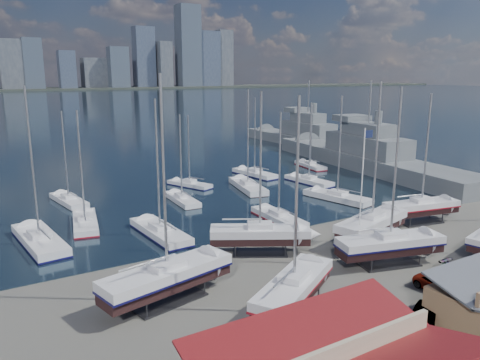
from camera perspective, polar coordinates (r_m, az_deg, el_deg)
ground at (r=49.72m, az=14.43°, el=-8.88°), size 1400.00×1400.00×0.00m
water at (r=344.03m, az=-25.84°, el=8.47°), size 1400.00×600.00×0.40m
sailboat_cradle_0 at (r=38.70m, az=-8.85°, el=-11.52°), size 11.71×5.50×18.08m
sailboat_cradle_1 at (r=36.88m, az=6.60°, el=-12.85°), size 10.32×7.71×16.57m
sailboat_cradle_2 at (r=47.97m, az=2.44°, el=-6.61°), size 10.13×7.44×16.39m
sailboat_cradle_3 at (r=47.44m, az=17.82°, el=-7.43°), size 10.95×5.61×16.96m
sailboat_cradle_4 at (r=53.02m, az=15.78°, el=-5.14°), size 11.06×5.50×17.29m
sailboat_cradle_6 at (r=61.85m, az=21.24°, el=-3.06°), size 10.14×4.62×15.83m
sailboat_moored_0 at (r=55.19m, az=-23.20°, el=-7.00°), size 4.48×12.12×17.71m
sailboat_moored_1 at (r=59.94m, az=-18.34°, el=-5.08°), size 4.62×10.13×14.62m
sailboat_moored_2 at (r=71.10m, az=-20.15°, el=-2.44°), size 3.83×9.36×13.72m
sailboat_moored_3 at (r=54.32m, az=-9.70°, el=-6.43°), size 3.68×10.99×16.18m
sailboat_moored_4 at (r=67.83m, az=-7.09°, el=-2.45°), size 2.91×8.87×13.22m
sailboat_moored_5 at (r=77.04m, az=-6.16°, el=-0.59°), size 5.29×8.47×12.29m
sailboat_moored_6 at (r=59.11m, az=4.73°, el=-4.70°), size 3.13×9.64×14.23m
sailboat_moored_7 at (r=74.79m, az=0.95°, el=-0.92°), size 5.41×11.33×16.49m
sailboat_moored_8 at (r=84.66m, az=1.79°, el=0.69°), size 4.08×10.12×14.71m
sailboat_moored_9 at (r=69.75m, az=11.77°, el=-2.20°), size 5.07×10.84×15.78m
sailboat_moored_10 at (r=79.78m, az=8.38°, el=-0.19°), size 3.56×9.68×14.15m
sailboat_moored_11 at (r=93.39m, az=8.57°, el=1.69°), size 3.74×8.93×12.95m
naval_ship_east at (r=94.72m, az=15.14°, el=2.38°), size 15.12×53.55×18.76m
naval_ship_west at (r=121.62m, az=8.17°, el=4.90°), size 7.60×45.63×18.10m
car_a at (r=37.85m, az=13.19°, el=-14.75°), size 2.50×4.51×1.45m
car_b at (r=38.80m, az=22.05°, el=-14.64°), size 4.75×3.13×1.48m
car_c at (r=43.78m, az=23.38°, el=-11.70°), size 2.38×4.73×1.28m
car_d at (r=46.73m, az=25.95°, el=-10.33°), size 1.97×4.79×1.38m
flagpole at (r=48.58m, az=14.73°, el=-0.17°), size 1.13×0.12×12.88m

